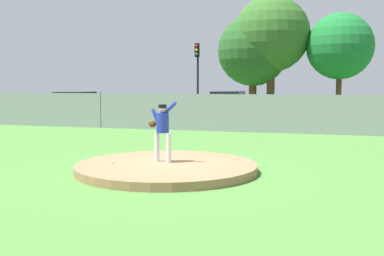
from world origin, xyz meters
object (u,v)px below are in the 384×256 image
traffic_light_near (197,67)px  parked_car_white (337,112)px  parked_car_silver (228,108)px  parked_car_teal (165,109)px  pitcher_youth (162,127)px  baseball (113,162)px  parked_car_burgundy (75,106)px

traffic_light_near → parked_car_white: bearing=-27.4°
parked_car_silver → traffic_light_near: size_ratio=0.89×
parked_car_teal → parked_car_silver: parked_car_silver is taller
pitcher_youth → parked_car_silver: size_ratio=0.36×
baseball → parked_car_burgundy: parked_car_burgundy is taller
parked_car_teal → traffic_light_near: size_ratio=0.86×
pitcher_youth → parked_car_silver: 14.75m
baseball → parked_car_teal: (-3.89, 14.59, 0.50)m
parked_car_teal → parked_car_silver: size_ratio=0.97×
parked_car_silver → parked_car_burgundy: bearing=-179.4°
baseball → parked_car_white: bearing=69.0°
pitcher_youth → baseball: pitcher_youth is taller
baseball → parked_car_burgundy: 18.17m
parked_car_white → traffic_light_near: traffic_light_near is taller
parked_car_teal → parked_car_white: parked_car_white is taller
baseball → traffic_light_near: traffic_light_near is taller
pitcher_youth → parked_car_burgundy: (-11.16, 14.59, -0.30)m
parked_car_silver → traffic_light_near: traffic_light_near is taller
baseball → parked_car_burgundy: size_ratio=0.02×
baseball → parked_car_teal: bearing=104.9°
parked_car_white → traffic_light_near: size_ratio=0.97×
baseball → parked_car_teal: parked_car_teal is taller
parked_car_teal → parked_car_white: 9.50m
baseball → parked_car_white: size_ratio=0.02×
parked_car_teal → traffic_light_near: traffic_light_near is taller
parked_car_burgundy → pitcher_youth: bearing=-52.6°
parked_car_burgundy → parked_car_silver: size_ratio=1.00×
pitcher_youth → parked_car_burgundy: 18.37m
parked_car_burgundy → parked_car_white: parked_car_burgundy is taller
parked_car_silver → parked_car_teal: bearing=-169.8°
parked_car_white → parked_car_burgundy: bearing=178.0°
traffic_light_near → pitcher_youth: bearing=-76.9°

